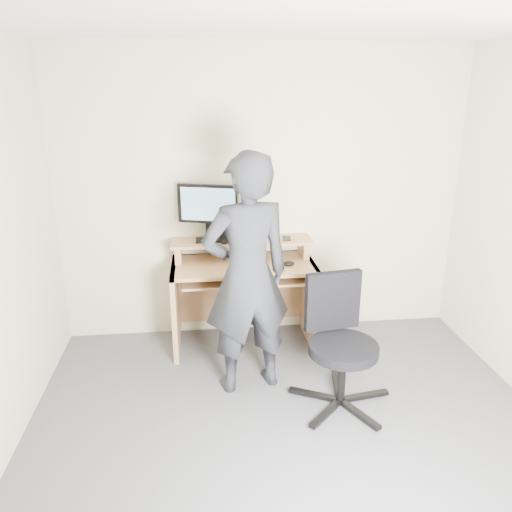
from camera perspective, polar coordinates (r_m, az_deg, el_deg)
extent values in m
plane|color=#58585E|center=(3.32, 4.75, -21.81)|extent=(3.50, 3.50, 0.00)
cube|color=beige|center=(4.34, 0.80, 6.82)|extent=(3.50, 0.02, 2.50)
cube|color=white|center=(2.54, 6.45, 26.45)|extent=(3.50, 3.50, 0.02)
cube|color=tan|center=(4.31, -9.16, -5.83)|extent=(0.04, 0.60, 0.75)
cube|color=tan|center=(4.39, 6.18, -5.16)|extent=(0.04, 0.60, 0.75)
cube|color=tan|center=(4.17, -1.45, -1.04)|extent=(1.20, 0.60, 0.03)
cube|color=tan|center=(4.13, -1.34, -2.65)|extent=(1.02, 0.38, 0.02)
cube|color=tan|center=(4.28, -8.86, 0.51)|extent=(0.05, 0.28, 0.15)
cube|color=tan|center=(4.36, 5.45, 1.02)|extent=(0.05, 0.28, 0.15)
cube|color=tan|center=(4.26, -1.64, 1.70)|extent=(1.20, 0.30, 0.02)
cube|color=tan|center=(4.55, -1.73, -3.48)|extent=(1.20, 0.03, 0.65)
cube|color=black|center=(4.25, -5.39, 1.83)|extent=(0.22, 0.14, 0.02)
cube|color=black|center=(4.24, -5.43, 2.93)|extent=(0.05, 0.04, 0.14)
cube|color=black|center=(4.16, -5.52, 5.94)|extent=(0.50, 0.18, 0.33)
cube|color=#7FBCDB|center=(4.14, -5.52, 5.88)|extent=(0.44, 0.13, 0.28)
cube|color=black|center=(4.23, -3.65, 3.12)|extent=(0.09, 0.14, 0.20)
cylinder|color=#B8B8BD|center=(4.25, -1.59, 3.12)|extent=(0.10, 0.10, 0.18)
cube|color=black|center=(4.29, 3.52, 2.03)|extent=(0.08, 0.14, 0.01)
cube|color=black|center=(4.15, -3.70, 1.61)|extent=(0.05, 0.04, 0.03)
torus|color=silver|center=(4.29, -4.53, 2.05)|extent=(0.17, 0.17, 0.06)
cube|color=black|center=(4.12, -0.40, -2.33)|extent=(0.49, 0.34, 0.03)
ellipsoid|color=black|center=(4.12, 3.76, -0.87)|extent=(0.11, 0.09, 0.04)
cube|color=black|center=(3.82, 12.31, -15.34)|extent=(0.37, 0.11, 0.03)
cube|color=black|center=(3.90, 9.25, -14.31)|extent=(0.10, 0.37, 0.03)
cube|color=black|center=(3.77, 6.62, -15.45)|extent=(0.35, 0.21, 0.03)
cube|color=black|center=(3.61, 8.03, -17.37)|extent=(0.29, 0.29, 0.03)
cube|color=black|center=(3.64, 11.74, -17.28)|extent=(0.21, 0.35, 0.03)
cylinder|color=black|center=(3.63, 9.77, -13.31)|extent=(0.06, 0.06, 0.38)
cylinder|color=black|center=(3.53, 9.96, -10.40)|extent=(0.48, 0.48, 0.07)
cube|color=black|center=(3.58, 8.77, -5.07)|extent=(0.41, 0.12, 0.43)
imported|color=black|center=(3.53, -1.05, -2.31)|extent=(0.73, 0.57, 1.77)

